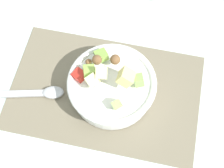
{
  "coord_description": "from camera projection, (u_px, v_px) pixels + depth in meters",
  "views": [
    {
      "loc": [
        0.09,
        -0.35,
        0.81
      ],
      "look_at": [
        0.02,
        0.0,
        0.05
      ],
      "focal_mm": 52.61,
      "sensor_mm": 36.0,
      "label": 1
    }
  ],
  "objects": [
    {
      "name": "ground_plane",
      "position": [
        105.0,
        92.0,
        0.88
      ],
      "size": [
        2.4,
        2.4,
        0.0
      ],
      "primitive_type": "plane",
      "color": "silver"
    },
    {
      "name": "salad_bowl",
      "position": [
        112.0,
        85.0,
        0.84
      ],
      "size": [
        0.23,
        0.23,
        0.13
      ],
      "color": "white",
      "rests_on": "placemat"
    },
    {
      "name": "serving_spoon",
      "position": [
        34.0,
        93.0,
        0.87
      ],
      "size": [
        0.23,
        0.08,
        0.01
      ],
      "color": "#B7B7BC",
      "rests_on": "placemat"
    },
    {
      "name": "placemat",
      "position": [
        105.0,
        91.0,
        0.88
      ],
      "size": [
        0.5,
        0.32,
        0.01
      ],
      "primitive_type": "cube",
      "color": "#756B56",
      "rests_on": "ground_plane"
    }
  ]
}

